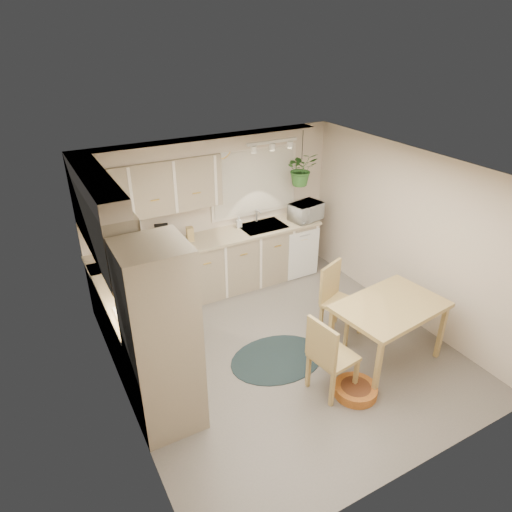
# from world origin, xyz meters

# --- Properties ---
(floor) EXTENTS (4.20, 4.20, 0.00)m
(floor) POSITION_xyz_m (0.00, 0.00, 0.00)
(floor) COLOR slate
(floor) RESTS_ON ground
(ceiling) EXTENTS (4.20, 4.20, 0.00)m
(ceiling) POSITION_xyz_m (0.00, 0.00, 2.40)
(ceiling) COLOR silver
(ceiling) RESTS_ON wall_back
(wall_back) EXTENTS (4.00, 0.04, 2.40)m
(wall_back) POSITION_xyz_m (0.00, 2.10, 1.20)
(wall_back) COLOR beige
(wall_back) RESTS_ON floor
(wall_front) EXTENTS (4.00, 0.04, 2.40)m
(wall_front) POSITION_xyz_m (0.00, -2.10, 1.20)
(wall_front) COLOR beige
(wall_front) RESTS_ON floor
(wall_left) EXTENTS (0.04, 4.20, 2.40)m
(wall_left) POSITION_xyz_m (-2.00, 0.00, 1.20)
(wall_left) COLOR beige
(wall_left) RESTS_ON floor
(wall_right) EXTENTS (0.04, 4.20, 2.40)m
(wall_right) POSITION_xyz_m (2.00, 0.00, 1.20)
(wall_right) COLOR beige
(wall_right) RESTS_ON floor
(base_cab_left) EXTENTS (0.60, 1.85, 0.90)m
(base_cab_left) POSITION_xyz_m (-1.70, 0.88, 0.45)
(base_cab_left) COLOR gray
(base_cab_left) RESTS_ON floor
(base_cab_back) EXTENTS (3.60, 0.60, 0.90)m
(base_cab_back) POSITION_xyz_m (-0.20, 1.80, 0.45)
(base_cab_back) COLOR gray
(base_cab_back) RESTS_ON floor
(counter_left) EXTENTS (0.64, 1.89, 0.04)m
(counter_left) POSITION_xyz_m (-1.69, 0.88, 0.92)
(counter_left) COLOR #BFB48C
(counter_left) RESTS_ON base_cab_left
(counter_back) EXTENTS (3.64, 0.64, 0.04)m
(counter_back) POSITION_xyz_m (-0.20, 1.79, 0.92)
(counter_back) COLOR #BFB48C
(counter_back) RESTS_ON base_cab_back
(oven_stack) EXTENTS (0.65, 0.65, 2.10)m
(oven_stack) POSITION_xyz_m (-1.68, -0.38, 1.05)
(oven_stack) COLOR gray
(oven_stack) RESTS_ON floor
(wall_oven_face) EXTENTS (0.02, 0.56, 0.58)m
(wall_oven_face) POSITION_xyz_m (-1.35, -0.38, 1.05)
(wall_oven_face) COLOR silver
(wall_oven_face) RESTS_ON oven_stack
(upper_cab_left) EXTENTS (0.35, 2.00, 0.75)m
(upper_cab_left) POSITION_xyz_m (-1.82, 1.00, 1.83)
(upper_cab_left) COLOR gray
(upper_cab_left) RESTS_ON wall_left
(upper_cab_back) EXTENTS (2.00, 0.35, 0.75)m
(upper_cab_back) POSITION_xyz_m (-1.00, 1.93, 1.83)
(upper_cab_back) COLOR gray
(upper_cab_back) RESTS_ON wall_back
(soffit_left) EXTENTS (0.30, 2.00, 0.20)m
(soffit_left) POSITION_xyz_m (-1.85, 1.00, 2.30)
(soffit_left) COLOR beige
(soffit_left) RESTS_ON wall_left
(soffit_back) EXTENTS (3.60, 0.30, 0.20)m
(soffit_back) POSITION_xyz_m (-0.20, 1.95, 2.30)
(soffit_back) COLOR beige
(soffit_back) RESTS_ON wall_back
(cooktop) EXTENTS (0.52, 0.58, 0.02)m
(cooktop) POSITION_xyz_m (-1.68, 0.30, 0.94)
(cooktop) COLOR silver
(cooktop) RESTS_ON counter_left
(range_hood) EXTENTS (0.40, 0.60, 0.14)m
(range_hood) POSITION_xyz_m (-1.70, 0.30, 1.40)
(range_hood) COLOR silver
(range_hood) RESTS_ON upper_cab_left
(window_blinds) EXTENTS (1.40, 0.02, 1.00)m
(window_blinds) POSITION_xyz_m (0.70, 2.07, 1.60)
(window_blinds) COLOR white
(window_blinds) RESTS_ON wall_back
(window_frame) EXTENTS (1.50, 0.02, 1.10)m
(window_frame) POSITION_xyz_m (0.70, 2.08, 1.60)
(window_frame) COLOR silver
(window_frame) RESTS_ON wall_back
(sink) EXTENTS (0.70, 0.48, 0.10)m
(sink) POSITION_xyz_m (0.70, 1.80, 0.90)
(sink) COLOR #ABAEB3
(sink) RESTS_ON counter_back
(dishwasher_front) EXTENTS (0.58, 0.02, 0.83)m
(dishwasher_front) POSITION_xyz_m (1.30, 1.49, 0.42)
(dishwasher_front) COLOR silver
(dishwasher_front) RESTS_ON base_cab_back
(track_light_bar) EXTENTS (0.80, 0.04, 0.04)m
(track_light_bar) POSITION_xyz_m (0.70, 1.55, 2.33)
(track_light_bar) COLOR silver
(track_light_bar) RESTS_ON ceiling
(wall_clock) EXTENTS (0.30, 0.03, 0.30)m
(wall_clock) POSITION_xyz_m (0.15, 2.07, 2.18)
(wall_clock) COLOR #E7B951
(wall_clock) RESTS_ON wall_back
(dining_table) EXTENTS (1.40, 1.02, 0.82)m
(dining_table) POSITION_xyz_m (1.03, -0.73, 0.41)
(dining_table) COLOR tan
(dining_table) RESTS_ON floor
(chair_left) EXTENTS (0.53, 0.53, 1.00)m
(chair_left) POSITION_xyz_m (0.13, -0.84, 0.50)
(chair_left) COLOR tan
(chair_left) RESTS_ON floor
(chair_back) EXTENTS (0.62, 0.62, 1.02)m
(chair_back) POSITION_xyz_m (0.88, -0.05, 0.51)
(chair_back) COLOR tan
(chair_back) RESTS_ON floor
(braided_rug) EXTENTS (1.28, 1.00, 0.01)m
(braided_rug) POSITION_xyz_m (-0.15, -0.10, 0.01)
(braided_rug) COLOR black
(braided_rug) RESTS_ON floor
(pet_bed) EXTENTS (0.62, 0.62, 0.11)m
(pet_bed) POSITION_xyz_m (0.32, -1.05, 0.06)
(pet_bed) COLOR #C36527
(pet_bed) RESTS_ON floor
(microwave) EXTENTS (0.57, 0.39, 0.35)m
(microwave) POSITION_xyz_m (1.45, 1.70, 1.11)
(microwave) COLOR silver
(microwave) RESTS_ON counter_back
(soap_bottle) EXTENTS (0.10, 0.18, 0.08)m
(soap_bottle) POSITION_xyz_m (0.35, 1.95, 0.98)
(soap_bottle) COLOR silver
(soap_bottle) RESTS_ON counter_back
(hanging_plant) EXTENTS (0.58, 0.62, 0.41)m
(hanging_plant) POSITION_xyz_m (1.32, 1.70, 1.75)
(hanging_plant) COLOR #2E6327
(hanging_plant) RESTS_ON ceiling
(coffee_maker) EXTENTS (0.24, 0.27, 0.34)m
(coffee_maker) POSITION_xyz_m (-0.93, 1.80, 1.11)
(coffee_maker) COLOR black
(coffee_maker) RESTS_ON counter_back
(toaster) EXTENTS (0.27, 0.18, 0.15)m
(toaster) POSITION_xyz_m (-0.81, 1.82, 1.02)
(toaster) COLOR #ABAEB3
(toaster) RESTS_ON counter_back
(knife_block) EXTENTS (0.11, 0.11, 0.22)m
(knife_block) POSITION_xyz_m (-0.50, 1.85, 1.05)
(knife_block) COLOR tan
(knife_block) RESTS_ON counter_back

